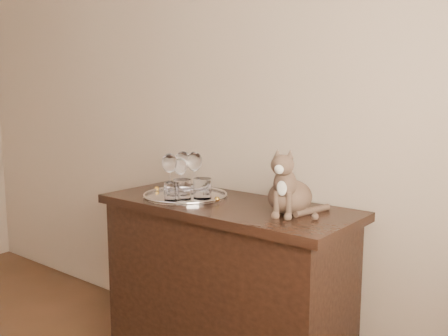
# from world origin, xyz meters

# --- Properties ---
(wall_back) EXTENTS (4.00, 0.10, 2.70)m
(wall_back) POSITION_xyz_m (0.00, 2.25, 1.35)
(wall_back) COLOR #C4AE93
(wall_back) RESTS_ON ground
(sideboard) EXTENTS (1.20, 0.50, 0.85)m
(sideboard) POSITION_xyz_m (0.60, 1.94, 0.42)
(sideboard) COLOR black
(sideboard) RESTS_ON ground
(tray) EXTENTS (0.40, 0.40, 0.01)m
(tray) POSITION_xyz_m (0.38, 1.91, 0.85)
(tray) COLOR silver
(tray) RESTS_ON sideboard
(wine_glass_a) EXTENTS (0.08, 0.08, 0.20)m
(wine_glass_a) POSITION_xyz_m (0.28, 2.00, 0.96)
(wine_glass_a) COLOR silver
(wine_glass_a) RESTS_ON tray
(wine_glass_b) EXTENTS (0.08, 0.08, 0.20)m
(wine_glass_b) POSITION_xyz_m (0.36, 1.99, 0.96)
(wine_glass_b) COLOR white
(wine_glass_b) RESTS_ON tray
(wine_glass_c) EXTENTS (0.07, 0.07, 0.20)m
(wine_glass_c) POSITION_xyz_m (0.29, 1.90, 0.96)
(wine_glass_c) COLOR white
(wine_glass_c) RESTS_ON tray
(wine_glass_d) EXTENTS (0.07, 0.07, 0.17)m
(wine_glass_d) POSITION_xyz_m (0.32, 1.94, 0.95)
(wine_glass_d) COLOR silver
(wine_glass_d) RESTS_ON tray
(tumbler_a) EXTENTS (0.08, 0.08, 0.09)m
(tumbler_a) POSITION_xyz_m (0.42, 1.84, 0.90)
(tumbler_a) COLOR silver
(tumbler_a) RESTS_ON tray
(tumbler_b) EXTENTS (0.07, 0.07, 0.08)m
(tumbler_b) POSITION_xyz_m (0.40, 1.80, 0.90)
(tumbler_b) COLOR silver
(tumbler_b) RESTS_ON tray
(tumbler_c) EXTENTS (0.08, 0.08, 0.09)m
(tumbler_c) POSITION_xyz_m (0.48, 1.91, 0.91)
(tumbler_c) COLOR white
(tumbler_c) RESTS_ON tray
(cat) EXTENTS (0.33, 0.31, 0.28)m
(cat) POSITION_xyz_m (0.93, 1.96, 0.99)
(cat) COLOR #4C3C2D
(cat) RESTS_ON sideboard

